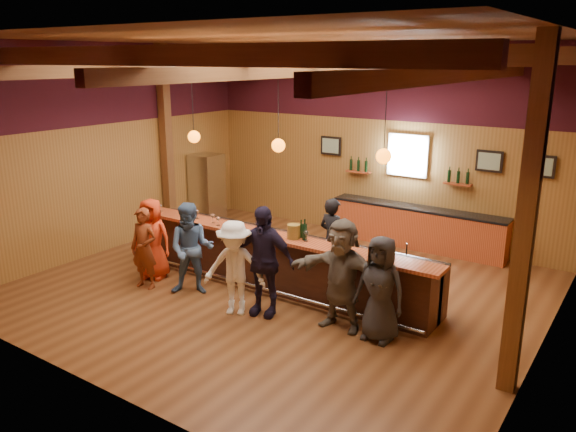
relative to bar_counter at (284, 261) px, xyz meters
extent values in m
plane|color=brown|center=(-0.02, -0.15, -0.52)|extent=(9.00, 9.00, 0.00)
cube|color=brown|center=(-0.02, 3.85, 1.73)|extent=(9.00, 0.04, 4.50)
cube|color=brown|center=(-0.02, -4.15, 1.73)|extent=(9.00, 0.04, 4.50)
cube|color=brown|center=(-4.52, -0.15, 1.73)|extent=(0.04, 8.00, 4.50)
cube|color=brown|center=(4.48, -0.15, 1.73)|extent=(0.04, 8.00, 4.50)
cube|color=brown|center=(-0.02, -0.15, 3.98)|extent=(9.00, 8.00, 0.04)
cube|color=#370F18|center=(-0.02, 3.83, 3.13)|extent=(9.00, 0.01, 1.70)
cube|color=#370F18|center=(-4.50, -0.15, 3.13)|extent=(0.01, 8.00, 1.70)
cube|color=#370F18|center=(4.46, -0.15, 3.13)|extent=(0.01, 8.00, 1.70)
cube|color=brown|center=(-4.37, 1.35, 1.73)|extent=(0.22, 0.22, 4.50)
cube|color=brown|center=(4.33, -1.15, 1.73)|extent=(0.22, 0.22, 4.50)
cube|color=brown|center=(-0.02, -3.15, 3.68)|extent=(8.80, 0.20, 0.25)
cube|color=brown|center=(-0.02, -1.15, 3.68)|extent=(8.80, 0.20, 0.25)
cube|color=brown|center=(-0.02, 0.85, 3.68)|extent=(8.80, 0.20, 0.25)
cube|color=brown|center=(-0.02, 2.85, 3.68)|extent=(8.80, 0.20, 0.25)
cube|color=brown|center=(-3.02, -0.15, 3.43)|extent=(0.18, 7.80, 0.22)
cube|color=brown|center=(-0.02, -0.15, 3.43)|extent=(0.18, 7.80, 0.22)
cube|color=brown|center=(2.98, -0.15, 3.43)|extent=(0.18, 7.80, 0.22)
cube|color=black|center=(-0.02, -0.15, 0.00)|extent=(6.00, 0.60, 1.05)
cube|color=#993A1B|center=(-0.02, -0.33, 0.56)|extent=(6.30, 0.50, 0.06)
cube|color=black|center=(-0.02, 0.23, 0.40)|extent=(6.00, 0.48, 0.05)
cube|color=black|center=(-0.02, 0.23, -0.07)|extent=(6.00, 0.48, 0.90)
cube|color=silver|center=(1.98, 0.23, 0.36)|extent=(0.45, 0.40, 0.14)
cube|color=silver|center=(2.48, 0.23, 0.36)|extent=(0.45, 0.40, 0.14)
cylinder|color=silver|center=(-0.02, -0.57, -0.37)|extent=(6.00, 0.06, 0.06)
cube|color=#993A1B|center=(1.18, 3.57, -0.07)|extent=(4.00, 0.50, 0.90)
cube|color=black|center=(1.18, 3.57, 0.40)|extent=(4.00, 0.52, 0.05)
cube|color=silver|center=(0.78, 3.80, 1.53)|extent=(0.95, 0.08, 0.95)
cube|color=white|center=(0.78, 3.75, 1.53)|extent=(0.78, 0.01, 0.78)
cube|color=black|center=(-1.22, 3.79, 1.58)|extent=(0.55, 0.04, 0.45)
cube|color=silver|center=(-1.22, 3.77, 1.58)|extent=(0.45, 0.01, 0.35)
cube|color=black|center=(2.58, 3.79, 1.58)|extent=(0.55, 0.04, 0.45)
cube|color=silver|center=(2.58, 3.77, 1.58)|extent=(0.45, 0.01, 0.35)
cube|color=black|center=(3.58, 3.79, 1.58)|extent=(0.55, 0.04, 0.45)
cube|color=silver|center=(3.58, 3.77, 1.58)|extent=(0.45, 0.01, 0.35)
cube|color=#993A1B|center=(-0.42, 3.73, 1.03)|extent=(0.60, 0.18, 0.04)
cylinder|color=black|center=(-0.62, 3.73, 1.18)|extent=(0.07, 0.07, 0.26)
cylinder|color=black|center=(-0.42, 3.73, 1.18)|extent=(0.07, 0.07, 0.26)
cylinder|color=black|center=(-0.22, 3.73, 1.18)|extent=(0.07, 0.07, 0.26)
cube|color=#993A1B|center=(1.98, 3.73, 1.03)|extent=(0.60, 0.18, 0.04)
cylinder|color=black|center=(1.78, 3.73, 1.18)|extent=(0.07, 0.07, 0.26)
cylinder|color=black|center=(1.98, 3.73, 1.18)|extent=(0.07, 0.07, 0.26)
cylinder|color=black|center=(2.18, 3.73, 1.18)|extent=(0.07, 0.07, 0.26)
cylinder|color=black|center=(-2.02, -0.15, 2.80)|extent=(0.01, 0.01, 1.25)
sphere|color=orange|center=(-2.02, -0.15, 2.18)|extent=(0.24, 0.24, 0.24)
cylinder|color=black|center=(-0.02, -0.15, 2.80)|extent=(0.01, 0.01, 1.25)
sphere|color=orange|center=(-0.02, -0.15, 2.18)|extent=(0.24, 0.24, 0.24)
cylinder|color=black|center=(1.98, -0.15, 2.80)|extent=(0.01, 0.01, 1.25)
sphere|color=orange|center=(1.98, -0.15, 2.18)|extent=(0.24, 0.24, 0.24)
cube|color=silver|center=(-4.12, 2.45, 0.38)|extent=(0.70, 0.70, 1.80)
imported|color=red|center=(-2.38, -1.05, 0.28)|extent=(0.90, 0.73, 1.59)
imported|color=maroon|center=(-2.15, -1.47, 0.25)|extent=(0.61, 0.45, 1.53)
imported|color=#45628B|center=(-1.22, -1.18, 0.33)|extent=(1.05, 0.99, 1.70)
imported|color=white|center=(-0.03, -1.40, 0.29)|extent=(1.20, 0.98, 1.62)
imported|color=black|center=(0.36, -1.14, 0.42)|extent=(1.17, 0.67, 1.88)
imported|color=#655D51|center=(1.69, -0.87, 0.38)|extent=(1.69, 0.57, 1.81)
imported|color=#262629|center=(2.35, -0.87, 0.30)|extent=(0.82, 0.55, 1.65)
imported|color=black|center=(0.57, 0.79, 0.30)|extent=(0.67, 0.51, 1.64)
cylinder|color=brown|center=(0.40, -0.29, 0.72)|extent=(0.23, 0.23, 0.25)
cylinder|color=black|center=(0.48, -0.17, 0.71)|extent=(0.07, 0.07, 0.24)
cylinder|color=black|center=(0.48, -0.17, 0.87)|extent=(0.02, 0.02, 0.08)
cylinder|color=black|center=(0.60, -0.25, 0.73)|extent=(0.08, 0.08, 0.28)
cylinder|color=black|center=(0.60, -0.25, 0.92)|extent=(0.03, 0.03, 0.10)
cylinder|color=silver|center=(-2.86, -0.35, 0.59)|extent=(0.06, 0.06, 0.01)
cylinder|color=silver|center=(-2.86, -0.35, 0.64)|extent=(0.01, 0.01, 0.09)
sphere|color=silver|center=(-2.86, -0.35, 0.71)|extent=(0.07, 0.07, 0.07)
cylinder|color=silver|center=(-1.88, -0.31, 0.59)|extent=(0.07, 0.07, 0.01)
cylinder|color=silver|center=(-1.88, -0.31, 0.65)|extent=(0.01, 0.01, 0.10)
sphere|color=silver|center=(-1.88, -0.31, 0.73)|extent=(0.08, 0.08, 0.08)
cylinder|color=silver|center=(-1.41, -0.37, 0.59)|extent=(0.07, 0.07, 0.01)
cylinder|color=silver|center=(-1.41, -0.37, 0.65)|extent=(0.01, 0.01, 0.10)
sphere|color=silver|center=(-1.41, -0.37, 0.73)|extent=(0.08, 0.08, 0.08)
cylinder|color=silver|center=(-1.22, -0.44, 0.59)|extent=(0.07, 0.07, 0.01)
cylinder|color=silver|center=(-1.22, -0.44, 0.64)|extent=(0.01, 0.01, 0.10)
sphere|color=silver|center=(-1.22, -0.44, 0.72)|extent=(0.08, 0.08, 0.08)
cylinder|color=silver|center=(-0.21, -0.39, 0.59)|extent=(0.07, 0.07, 0.01)
cylinder|color=silver|center=(-0.21, -0.39, 0.64)|extent=(0.01, 0.01, 0.10)
sphere|color=silver|center=(-0.21, -0.39, 0.72)|extent=(0.08, 0.08, 0.08)
cylinder|color=silver|center=(0.66, -0.30, 0.59)|extent=(0.08, 0.08, 0.01)
cylinder|color=silver|center=(0.66, -0.30, 0.65)|extent=(0.01, 0.01, 0.11)
sphere|color=silver|center=(0.66, -0.30, 0.74)|extent=(0.09, 0.09, 0.09)
cylinder|color=silver|center=(1.46, -0.35, 0.59)|extent=(0.07, 0.07, 0.01)
cylinder|color=silver|center=(1.46, -0.35, 0.64)|extent=(0.01, 0.01, 0.10)
sphere|color=silver|center=(1.46, -0.35, 0.72)|extent=(0.08, 0.08, 0.08)
cylinder|color=silver|center=(2.17, -0.37, 0.59)|extent=(0.07, 0.07, 0.01)
cylinder|color=silver|center=(2.17, -0.37, 0.65)|extent=(0.01, 0.01, 0.10)
sphere|color=silver|center=(2.17, -0.37, 0.73)|extent=(0.08, 0.08, 0.08)
camera|label=1|loc=(5.60, -8.12, 3.65)|focal=35.00mm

